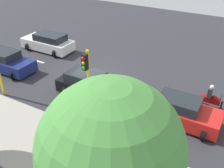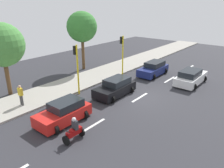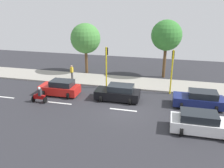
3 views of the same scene
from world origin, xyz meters
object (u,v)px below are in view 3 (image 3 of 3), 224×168
object	(u,v)px
traffic_light_corner	(106,62)
traffic_light_midblock	(172,66)
car_dark_blue	(199,99)
street_tree_north	(166,36)
car_red	(60,88)
pedestrian_near_signal	(72,72)
car_white	(202,123)
street_tree_center	(85,39)
car_black	(118,93)
motorcycle	(39,96)

from	to	relation	value
traffic_light_corner	traffic_light_midblock	bearing A→B (deg)	-90.00
car_dark_blue	street_tree_north	distance (m)	9.64
car_red	pedestrian_near_signal	xyz separation A→B (m)	(4.44, 0.61, 0.35)
pedestrian_near_signal	street_tree_north	world-z (taller)	street_tree_north
car_white	pedestrian_near_signal	distance (m)	16.03
car_red	car_white	world-z (taller)	same
traffic_light_corner	street_tree_north	bearing A→B (deg)	-47.83
car_white	street_tree_center	xyz separation A→B (m)	(11.74, 12.87, 3.76)
car_black	car_red	distance (m)	5.91
car_white	street_tree_north	distance (m)	13.42
car_dark_blue	traffic_light_midblock	size ratio (longest dim) A/B	0.95
street_tree_north	motorcycle	bearing A→B (deg)	133.60
car_dark_blue	street_tree_north	xyz separation A→B (m)	(7.91, 3.32, 4.39)
car_dark_blue	motorcycle	world-z (taller)	motorcycle
street_tree_north	pedestrian_near_signal	bearing A→B (deg)	109.72
traffic_light_corner	street_tree_center	size ratio (longest dim) A/B	0.71
car_black	car_white	world-z (taller)	same
traffic_light_corner	car_white	bearing A→B (deg)	-128.22
car_black	street_tree_north	bearing A→B (deg)	-26.00
street_tree_center	car_black	bearing A→B (deg)	-142.20
car_dark_blue	traffic_light_midblock	world-z (taller)	traffic_light_midblock
car_red	street_tree_center	size ratio (longest dim) A/B	0.61
pedestrian_near_signal	car_red	bearing A→B (deg)	-172.21
street_tree_center	car_white	bearing A→B (deg)	-132.37
pedestrian_near_signal	street_tree_north	bearing A→B (deg)	-70.28
car_dark_blue	car_white	distance (m)	4.39
car_white	street_tree_center	distance (m)	17.83
car_red	car_white	xyz separation A→B (m)	(-4.11, -12.94, 0.00)
car_dark_blue	pedestrian_near_signal	xyz separation A→B (m)	(4.16, 13.78, 0.35)
car_red	traffic_light_midblock	distance (m)	11.30
motorcycle	traffic_light_corner	bearing A→B (deg)	-44.84
pedestrian_near_signal	car_black	bearing A→B (deg)	-123.63
car_black	car_white	bearing A→B (deg)	-120.92
motorcycle	street_tree_center	bearing A→B (deg)	-6.51
motorcycle	car_black	bearing A→B (deg)	-71.73
car_dark_blue	traffic_light_corner	xyz separation A→B (m)	(2.64, 9.15, 2.22)
car_black	street_tree_center	distance (m)	10.25
street_tree_center	motorcycle	bearing A→B (deg)	173.49
motorcycle	street_tree_center	world-z (taller)	street_tree_center
car_black	traffic_light_midblock	xyz separation A→B (m)	(2.81, -4.78, 2.22)
car_dark_blue	motorcycle	xyz separation A→B (m)	(-2.47, 14.23, -0.07)
traffic_light_corner	street_tree_center	bearing A→B (deg)	39.96
traffic_light_corner	street_tree_center	distance (m)	6.35
car_dark_blue	car_white	bearing A→B (deg)	176.97
car_red	traffic_light_corner	world-z (taller)	traffic_light_corner
car_dark_blue	car_red	xyz separation A→B (m)	(-0.27, 13.18, -0.00)
traffic_light_midblock	street_tree_north	bearing A→B (deg)	9.02
pedestrian_near_signal	car_dark_blue	bearing A→B (deg)	-106.81
car_red	traffic_light_corner	xyz separation A→B (m)	(2.91, -4.03, 2.22)
pedestrian_near_signal	traffic_light_midblock	distance (m)	11.56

